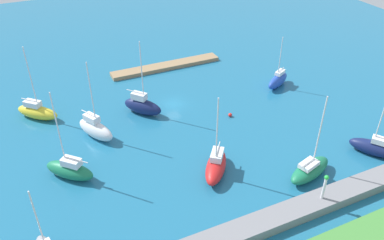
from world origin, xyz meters
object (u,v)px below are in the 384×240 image
Objects in this scene: sailboat_red_by_breakwater at (216,166)px; mooring_buoy_red at (230,115)px; pier_dock at (166,66)px; sailboat_green_along_channel at (70,169)px; sailboat_navy_west_end at (142,106)px; sailboat_yellow_center_basin at (37,111)px; harbor_beacon at (325,185)px; sailboat_navy_near_pier at (375,147)px; sailboat_white_outer_mooring at (95,129)px; sailboat_blue_far_south at (278,80)px; sailboat_green_far_north at (310,170)px.

mooring_buoy_red is (-9.22, -12.11, -1.02)m from sailboat_red_by_breakwater.
pier_dock is 1.77× the size of sailboat_green_along_channel.
sailboat_navy_west_end reaches higher than sailboat_red_by_breakwater.
sailboat_yellow_center_basin is (16.99, -6.25, -0.26)m from sailboat_navy_west_end.
sailboat_navy_near_pier reaches higher than harbor_beacon.
harbor_beacon is at bearing 11.71° from sailboat_white_outer_mooring.
sailboat_yellow_center_basin is 0.99× the size of sailboat_white_outer_mooring.
sailboat_navy_west_end is at bearing -30.68° from sailboat_blue_far_south.
mooring_buoy_red is (2.37, -18.30, -0.91)m from sailboat_green_far_north.
sailboat_red_by_breakwater reaches higher than pier_dock.
pier_dock is 18.84m from sailboat_navy_west_end.
harbor_beacon reaches higher than mooring_buoy_red.
sailboat_green_far_north is at bearing 99.70° from sailboat_red_by_breakwater.
sailboat_green_along_channel reaches higher than sailboat_navy_west_end.
sailboat_green_along_channel is at bearing 8.67° from mooring_buoy_red.
sailboat_red_by_breakwater is 18.70× the size of mooring_buoy_red.
harbor_beacon is at bearing -6.68° from sailboat_yellow_center_basin.
sailboat_red_by_breakwater is 20.78m from sailboat_white_outer_mooring.
pier_dock is 23.11m from mooring_buoy_red.
mooring_buoy_red is at bearing -179.47° from sailboat_red_by_breakwater.
sailboat_navy_west_end is 15.47m from mooring_buoy_red.
sailboat_green_along_channel is 18.09m from sailboat_yellow_center_basin.
mooring_buoy_red is at bearing 81.17° from sailboat_green_far_north.
sailboat_white_outer_mooring reaches higher than sailboat_blue_far_south.
sailboat_green_along_channel is 1.25× the size of sailboat_navy_near_pier.
pier_dock is at bearing -152.33° from sailboat_red_by_breakwater.
sailboat_green_along_channel is 1.06× the size of sailboat_green_far_north.
sailboat_yellow_center_basin reaches higher than sailboat_red_by_breakwater.
sailboat_navy_near_pier is (-28.13, 25.76, -0.33)m from sailboat_navy_west_end.
sailboat_green_along_channel reaches higher than pier_dock.
sailboat_blue_far_south is (-13.99, -29.21, -2.19)m from harbor_beacon.
pier_dock is at bearing -86.34° from harbor_beacon.
sailboat_yellow_center_basin reaches higher than mooring_buoy_red.
sailboat_green_far_north is at bearing -159.51° from sailboat_green_along_channel.
sailboat_red_by_breakwater reaches higher than harbor_beacon.
sailboat_blue_far_south is at bearing -33.29° from sailboat_navy_near_pier.
sailboat_green_far_north is at bearing 36.89° from sailboat_blue_far_south.
mooring_buoy_red is at bearing 97.34° from pier_dock.
harbor_beacon is 0.27× the size of sailboat_green_along_channel.
harbor_beacon is 35.45m from sailboat_white_outer_mooring.
sailboat_white_outer_mooring reaches higher than sailboat_red_by_breakwater.
sailboat_blue_far_south is at bearing 65.04° from sailboat_white_outer_mooring.
sailboat_navy_near_pier is (-23.81, 6.26, -0.07)m from sailboat_red_by_breakwater.
harbor_beacon is 5.51× the size of mooring_buoy_red.
sailboat_white_outer_mooring is at bearing 122.44° from sailboat_green_far_north.
pier_dock is 6.47× the size of harbor_beacon.
sailboat_yellow_center_basin is 1.05× the size of sailboat_red_by_breakwater.
sailboat_white_outer_mooring reaches higher than sailboat_navy_near_pier.
sailboat_white_outer_mooring reaches higher than pier_dock.
sailboat_green_along_channel is at bearing 139.16° from sailboat_green_far_north.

